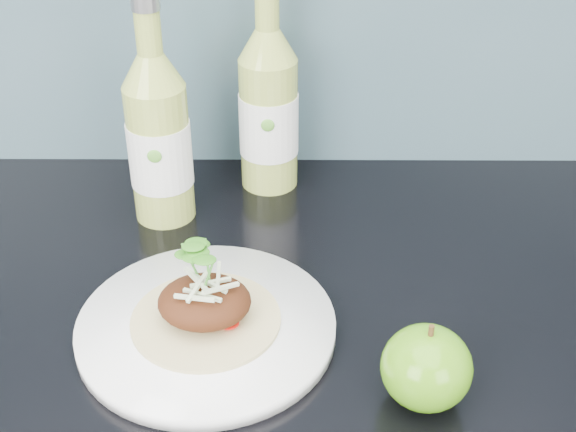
% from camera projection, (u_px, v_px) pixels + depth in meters
% --- Properties ---
extents(dinner_plate, '(0.32, 0.32, 0.02)m').
position_uv_depth(dinner_plate, '(206.00, 327.00, 0.79)').
color(dinner_plate, white).
rests_on(dinner_plate, kitchen_counter).
extents(pork_taco, '(0.15, 0.15, 0.10)m').
position_uv_depth(pork_taco, '(204.00, 299.00, 0.77)').
color(pork_taco, tan).
rests_on(pork_taco, dinner_plate).
extents(green_apple, '(0.09, 0.09, 0.09)m').
position_uv_depth(green_apple, '(426.00, 368.00, 0.70)').
color(green_apple, '#4E810E').
rests_on(green_apple, kitchen_counter).
extents(cider_bottle_left, '(0.10, 0.10, 0.27)m').
position_uv_depth(cider_bottle_left, '(159.00, 139.00, 0.92)').
color(cider_bottle_left, '#9EAF49').
rests_on(cider_bottle_left, kitchen_counter).
extents(cider_bottle_right, '(0.08, 0.08, 0.27)m').
position_uv_depth(cider_bottle_right, '(269.00, 110.00, 0.98)').
color(cider_bottle_right, '#9BAD48').
rests_on(cider_bottle_right, kitchen_counter).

